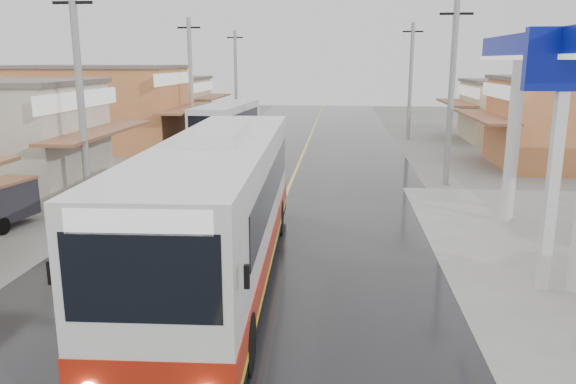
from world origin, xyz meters
name	(u,v)px	position (x,y,z in m)	size (l,w,h in m)	color
ground	(227,335)	(0.00, 0.00, 0.00)	(120.00, 120.00, 0.00)	slate
road	(291,181)	(0.00, 15.00, 0.01)	(12.00, 90.00, 0.02)	black
centre_line	(291,181)	(0.00, 15.00, 0.02)	(0.15, 90.00, 0.01)	#D8CC4C
shopfronts_left	(55,165)	(-13.00, 18.00, 0.00)	(11.00, 44.00, 5.20)	tan
utility_poles_left	(152,174)	(-7.00, 16.00, 0.00)	(1.60, 50.00, 8.00)	gray
utility_poles_right	(445,185)	(7.00, 15.00, 0.00)	(1.60, 36.00, 8.00)	gray
coach_bus	(220,209)	(-0.72, 2.91, 1.88)	(3.24, 12.55, 3.89)	silver
second_bus	(227,126)	(-4.80, 23.86, 1.54)	(2.92, 8.76, 2.86)	silver
cyclist	(179,204)	(-3.31, 8.07, 0.60)	(0.95, 1.79, 1.84)	black
tricycle_near	(5,200)	(-8.96, 6.93, 0.91)	(1.67, 2.27, 1.59)	#26262D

